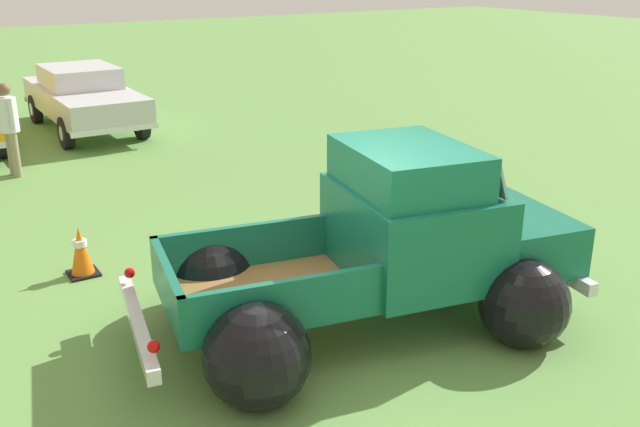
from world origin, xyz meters
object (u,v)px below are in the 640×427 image
(vintage_pickup_truck, at_px, (390,255))
(spectator_1, at_px, (9,124))
(lane_cone_0, at_px, (81,251))
(show_car_1, at_px, (83,96))

(vintage_pickup_truck, xyz_separation_m, spectator_1, (-2.39, 7.89, 0.19))
(lane_cone_0, bearing_deg, spectator_1, 88.77)
(show_car_1, relative_size, spectator_1, 2.75)
(show_car_1, height_order, lane_cone_0, show_car_1)
(vintage_pickup_truck, height_order, show_car_1, vintage_pickup_truck)
(lane_cone_0, bearing_deg, show_car_1, 74.81)
(show_car_1, height_order, spectator_1, spectator_1)
(spectator_1, relative_size, lane_cone_0, 2.65)
(vintage_pickup_truck, xyz_separation_m, lane_cone_0, (-2.49, 2.93, -0.45))
(spectator_1, bearing_deg, vintage_pickup_truck, 96.97)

